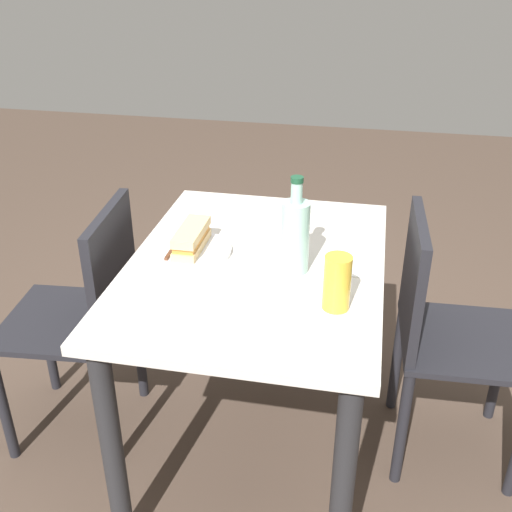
% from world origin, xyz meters
% --- Properties ---
extents(ground_plane, '(8.00, 8.00, 0.00)m').
position_xyz_m(ground_plane, '(0.00, 0.00, 0.00)').
color(ground_plane, '#47382D').
extents(dining_table, '(0.99, 0.74, 0.75)m').
position_xyz_m(dining_table, '(0.00, 0.00, 0.62)').
color(dining_table, beige).
rests_on(dining_table, ground).
extents(chair_far, '(0.43, 0.43, 0.86)m').
position_xyz_m(chair_far, '(0.01, 0.57, 0.50)').
color(chair_far, black).
rests_on(chair_far, ground).
extents(chair_near, '(0.42, 0.42, 0.86)m').
position_xyz_m(chair_near, '(0.14, -0.57, 0.50)').
color(chair_near, black).
rests_on(chair_near, ground).
extents(plate_near, '(0.24, 0.24, 0.01)m').
position_xyz_m(plate_near, '(0.02, 0.20, 0.76)').
color(plate_near, white).
rests_on(plate_near, dining_table).
extents(baguette_sandwich_near, '(0.20, 0.07, 0.07)m').
position_xyz_m(baguette_sandwich_near, '(0.02, 0.20, 0.80)').
color(baguette_sandwich_near, '#DBB77A').
rests_on(baguette_sandwich_near, plate_near).
extents(knife_near, '(0.18, 0.01, 0.01)m').
position_xyz_m(knife_near, '(0.01, 0.26, 0.77)').
color(knife_near, silver).
rests_on(knife_near, plate_near).
extents(water_bottle, '(0.08, 0.08, 0.29)m').
position_xyz_m(water_bottle, '(-0.03, -0.12, 0.86)').
color(water_bottle, '#99C6B7').
rests_on(water_bottle, dining_table).
extents(beer_glass, '(0.07, 0.07, 0.15)m').
position_xyz_m(beer_glass, '(-0.20, -0.25, 0.82)').
color(beer_glass, gold).
rests_on(beer_glass, dining_table).
extents(paper_napkin, '(0.17, 0.17, 0.00)m').
position_xyz_m(paper_napkin, '(0.05, -0.25, 0.75)').
color(paper_napkin, white).
rests_on(paper_napkin, dining_table).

